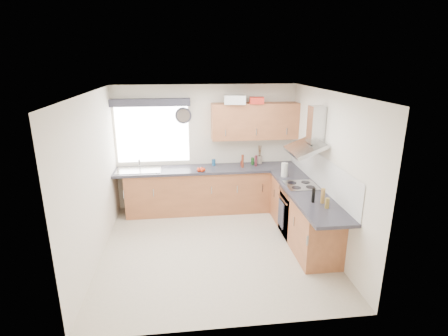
{
  "coord_description": "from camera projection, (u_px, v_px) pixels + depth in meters",
  "views": [
    {
      "loc": [
        -0.45,
        -5.06,
        2.95
      ],
      "look_at": [
        0.25,
        0.85,
        1.1
      ],
      "focal_mm": 28.0,
      "sensor_mm": 36.0,
      "label": 1
    }
  ],
  "objects": [
    {
      "name": "worktop_right",
      "position": [
        307.0,
        194.0,
        5.63
      ],
      "size": [
        0.62,
        2.42,
        0.05
      ],
      "primitive_type": "cube",
      "color": "#27262D",
      "rests_on": "base_cab_right"
    },
    {
      "name": "worktop_back",
      "position": [
        208.0,
        169.0,
        6.88
      ],
      "size": [
        3.6,
        0.62,
        0.05
      ],
      "primitive_type": "cube",
      "color": "#27262D",
      "rests_on": "base_cab_back"
    },
    {
      "name": "tomato_cluster",
      "position": [
        201.0,
        170.0,
        6.66
      ],
      "size": [
        0.18,
        0.18,
        0.07
      ],
      "primitive_type": null,
      "rotation": [
        0.0,
        0.0,
        0.21
      ],
      "color": "#B4260B",
      "rests_on": "worktop_back"
    },
    {
      "name": "wall_clock",
      "position": [
        183.0,
        116.0,
        6.78
      ],
      "size": [
        0.32,
        0.04,
        0.32
      ],
      "primitive_type": "cylinder",
      "rotation": [
        1.57,
        0.0,
        0.0
      ],
      "color": "#2B2B35",
      "rests_on": "wall_back"
    },
    {
      "name": "utensil_pot",
      "position": [
        259.0,
        160.0,
        7.17
      ],
      "size": [
        0.11,
        0.11,
        0.15
      ],
      "primitive_type": "cylinder",
      "rotation": [
        0.0,
        0.0,
        -0.01
      ],
      "color": "gray",
      "rests_on": "worktop_back"
    },
    {
      "name": "jar_2",
      "position": [
        243.0,
        161.0,
        6.87
      ],
      "size": [
        0.05,
        0.05,
        0.26
      ],
      "primitive_type": "cylinder",
      "color": "maroon",
      "rests_on": "worktop_back"
    },
    {
      "name": "window_blind",
      "position": [
        150.0,
        102.0,
        6.57
      ],
      "size": [
        1.5,
        0.18,
        0.14
      ],
      "primitive_type": "cube",
      "color": "#2B2B35",
      "rests_on": "wall_back"
    },
    {
      "name": "upper_cabinets",
      "position": [
        255.0,
        121.0,
        6.84
      ],
      "size": [
        1.7,
        0.35,
        0.7
      ],
      "primitive_type": "cube",
      "color": "brown",
      "rests_on": "wall_back"
    },
    {
      "name": "sink",
      "position": [
        139.0,
        168.0,
        6.72
      ],
      "size": [
        0.84,
        0.46,
        0.1
      ],
      "primitive_type": null,
      "color": "#A9AAAB",
      "rests_on": "worktop_back"
    },
    {
      "name": "washing_machine",
      "position": [
        194.0,
        192.0,
        7.02
      ],
      "size": [
        0.6,
        0.58,
        0.8
      ],
      "primitive_type": "cube",
      "rotation": [
        0.0,
        0.0,
        0.11
      ],
      "color": "silver",
      "rests_on": "ground_plane"
    },
    {
      "name": "wall_right",
      "position": [
        327.0,
        171.0,
        5.56
      ],
      "size": [
        0.02,
        3.6,
        2.5
      ],
      "primitive_type": "cube",
      "color": "silver",
      "rests_on": "ground_plane"
    },
    {
      "name": "splashback",
      "position": [
        319.0,
        170.0,
        5.86
      ],
      "size": [
        0.01,
        3.0,
        0.54
      ],
      "primitive_type": "cube",
      "color": "white",
      "rests_on": "wall_right"
    },
    {
      "name": "wall_front",
      "position": [
        230.0,
        230.0,
        3.65
      ],
      "size": [
        3.6,
        0.02,
        2.5
      ],
      "primitive_type": "cube",
      "color": "silver",
      "rests_on": "ground_plane"
    },
    {
      "name": "jar_4",
      "position": [
        214.0,
        162.0,
        7.04
      ],
      "size": [
        0.07,
        0.07,
        0.12
      ],
      "primitive_type": "cylinder",
      "color": "navy",
      "rests_on": "worktop_back"
    },
    {
      "name": "casserole",
      "position": [
        235.0,
        100.0,
        6.56
      ],
      "size": [
        0.44,
        0.35,
        0.17
      ],
      "primitive_type": "cube",
      "rotation": [
        0.0,
        0.0,
        -0.16
      ],
      "color": "silver",
      "rests_on": "upper_cabinets"
    },
    {
      "name": "kitchen_roll",
      "position": [
        284.0,
        170.0,
        6.33
      ],
      "size": [
        0.14,
        0.14,
        0.26
      ],
      "primitive_type": "cylinder",
      "rotation": [
        0.0,
        0.0,
        0.18
      ],
      "color": "silver",
      "rests_on": "worktop_right"
    },
    {
      "name": "bottle_0",
      "position": [
        323.0,
        196.0,
        5.17
      ],
      "size": [
        0.06,
        0.06,
        0.23
      ],
      "primitive_type": "cylinder",
      "color": "olive",
      "rests_on": "worktop_right"
    },
    {
      "name": "jar_0",
      "position": [
        256.0,
        161.0,
        6.96
      ],
      "size": [
        0.06,
        0.06,
        0.22
      ],
      "primitive_type": "cylinder",
      "color": "#4E1C23",
      "rests_on": "worktop_back"
    },
    {
      "name": "jar_1",
      "position": [
        255.0,
        162.0,
        7.07
      ],
      "size": [
        0.04,
        0.04,
        0.1
      ],
      "primitive_type": "cylinder",
      "color": "olive",
      "rests_on": "worktop_back"
    },
    {
      "name": "base_cab_corner",
      "position": [
        280.0,
        188.0,
        7.19
      ],
      "size": [
        0.6,
        0.6,
        0.86
      ],
      "primitive_type": "cube",
      "color": "brown",
      "rests_on": "ground_plane"
    },
    {
      "name": "window",
      "position": [
        153.0,
        134.0,
        6.84
      ],
      "size": [
        1.4,
        0.02,
        1.1
      ],
      "primitive_type": "cube",
      "color": "silver",
      "rests_on": "wall_back"
    },
    {
      "name": "jar_5",
      "position": [
        253.0,
        161.0,
        7.08
      ],
      "size": [
        0.06,
        0.06,
        0.14
      ],
      "primitive_type": "cylinder",
      "color": "#194619",
      "rests_on": "worktop_back"
    },
    {
      "name": "wall_back",
      "position": [
        206.0,
        148.0,
        7.06
      ],
      "size": [
        3.6,
        0.02,
        2.5
      ],
      "primitive_type": "cube",
      "color": "silver",
      "rests_on": "ground_plane"
    },
    {
      "name": "bottle_2",
      "position": [
        327.0,
        203.0,
        5.0
      ],
      "size": [
        0.06,
        0.06,
        0.15
      ],
      "primitive_type": "cylinder",
      "color": "olive",
      "rests_on": "worktop_right"
    },
    {
      "name": "hob_plate",
      "position": [
        301.0,
        185.0,
        5.91
      ],
      "size": [
        0.52,
        0.52,
        0.01
      ],
      "primitive_type": "cube",
      "color": "#A9AAAB",
      "rests_on": "worktop_right"
    },
    {
      "name": "storage_box",
      "position": [
        257.0,
        100.0,
        6.62
      ],
      "size": [
        0.3,
        0.26,
        0.12
      ],
      "primitive_type": "cube",
      "rotation": [
        0.0,
        0.0,
        -0.15
      ],
      "color": "#B42519",
      "rests_on": "upper_cabinets"
    },
    {
      "name": "jar_3",
      "position": [
        242.0,
        164.0,
        6.97
      ],
      "size": [
        0.05,
        0.05,
        0.11
      ],
      "primitive_type": "cylinder",
      "color": "#4F1010",
      "rests_on": "worktop_back"
    },
    {
      "name": "ceiling",
      "position": [
        214.0,
        93.0,
        4.98
      ],
      "size": [
        3.6,
        3.6,
        0.02
      ],
      "primitive_type": "cube",
      "color": "white",
      "rests_on": "wall_back"
    },
    {
      "name": "bottle_1",
      "position": [
        313.0,
        195.0,
        5.19
      ],
      "size": [
        0.05,
        0.05,
        0.23
      ],
      "primitive_type": "cylinder",
      "color": "black",
      "rests_on": "worktop_right"
    },
    {
      "name": "ground_plane",
      "position": [
        215.0,
        248.0,
        5.72
      ],
      "size": [
        3.6,
        3.6,
        0.0
      ],
      "primitive_type": "plane",
      "color": "beige"
    },
    {
      "name": "wall_left",
      "position": [
        93.0,
        180.0,
        5.15
      ],
      "size": [
        0.02,
        3.6,
        2.5
      ],
      "primitive_type": "cube",
      "color": "silver",
      "rests_on": "ground_plane"
    },
    {
      "name": "oven",
      "position": [
        299.0,
        212.0,
        6.05
      ],
      "size": [
        0.56,
        0.58,
        0.85
      ],
      "primitive_type": "cube",
      "color": "black",
      "rests_on": "ground_plane"
    },
    {
      "name": "base_cab_back",
      "position": [
        203.0,
        191.0,
        7.02
      ],
      "size": [
        3.0,
        0.58,
        0.86
      ],
      "primitive_type": "cube",
      "color": "brown",
      "rests_on": "ground_plane"
    },
    {
      "name": "extractor_hood",
      "position": [
        310.0,
        136.0,
        5.66
      ],
      "size": [
        0.52,
        0.78,
        0.66
      ],
      "primitive_type": null,
      "color": "#A9AAAB",
      "rests_on": "wall_right"
    },
    {
      "name": "base_cab_right",
      "position": [
        303.0,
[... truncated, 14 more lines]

